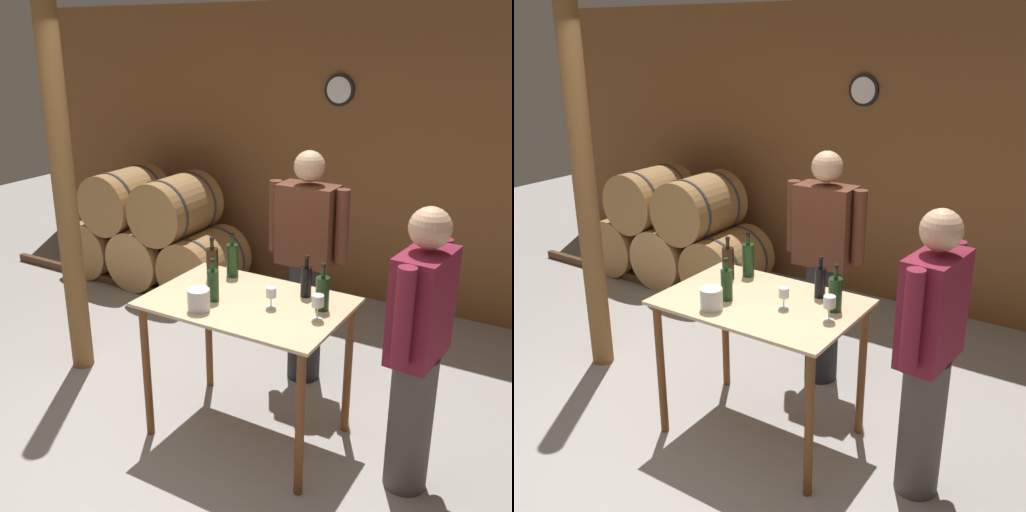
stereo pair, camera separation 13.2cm
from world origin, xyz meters
TOP-DOWN VIEW (x-y plane):
  - ground_plane at (0.00, 0.00)m, footprint 14.00×14.00m
  - back_wall at (-0.00, 2.85)m, footprint 8.40×0.08m
  - barrel_rack at (-1.97, 2.12)m, footprint 3.38×0.76m
  - tasting_table at (0.19, 0.44)m, footprint 1.17×0.78m
  - wooden_post at (-1.35, 0.51)m, footprint 0.16×0.16m
  - wine_bottle_far_left at (-0.18, 0.61)m, footprint 0.08×0.08m
  - wine_bottle_left at (-0.10, 0.72)m, footprint 0.08×0.08m
  - wine_bottle_center at (0.01, 0.34)m, footprint 0.07×0.07m
  - wine_bottle_right at (0.46, 0.67)m, footprint 0.07×0.07m
  - wine_bottle_far_right at (0.62, 0.55)m, footprint 0.08×0.08m
  - wine_glass_near_left at (0.36, 0.43)m, footprint 0.06×0.06m
  - wine_glass_near_center at (0.65, 0.42)m, footprint 0.07×0.07m
  - ice_bucket at (0.02, 0.19)m, footprint 0.13×0.13m
  - person_host at (0.19, 1.23)m, footprint 0.59×0.24m
  - person_visitor_with_scarf at (1.20, 0.48)m, footprint 0.25×0.59m

SIDE VIEW (x-z plane):
  - ground_plane at x=0.00m, z-range 0.00..0.00m
  - barrel_rack at x=-1.97m, z-range -0.07..1.08m
  - tasting_table at x=0.19m, z-range 0.30..1.22m
  - person_visitor_with_scarf at x=1.20m, z-range 0.04..1.67m
  - person_host at x=0.19m, z-range 0.05..1.74m
  - ice_bucket at x=0.02m, z-range 0.92..1.05m
  - wine_glass_near_left at x=0.36m, z-range 0.95..1.07m
  - wine_bottle_right at x=0.46m, z-range 0.89..1.15m
  - wine_bottle_center at x=0.01m, z-range 0.89..1.15m
  - wine_bottle_far_right at x=0.62m, z-range 0.89..1.17m
  - wine_glass_near_center at x=0.65m, z-range 0.95..1.10m
  - wine_bottle_far_left at x=-0.18m, z-range 0.89..1.17m
  - wine_bottle_left at x=-0.10m, z-range 0.89..1.18m
  - wooden_post at x=-1.35m, z-range 0.00..2.70m
  - back_wall at x=0.00m, z-range 0.00..2.70m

